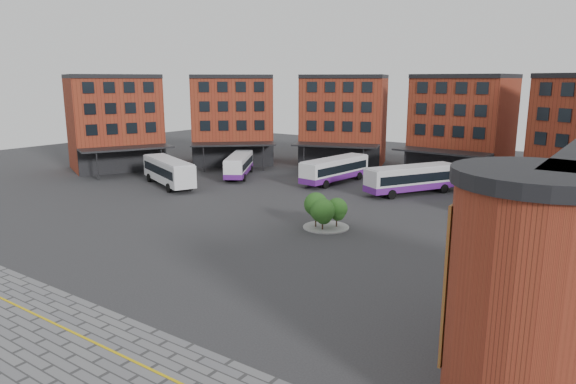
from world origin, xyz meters
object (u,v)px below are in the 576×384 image
Objects in this scene: bus_c at (335,169)px; bus_e at (510,192)px; bus_a at (168,170)px; bus_d at (412,179)px; bus_b at (239,165)px; bus_f at (564,209)px; tree_island at (324,210)px.

bus_e is (22.79, -1.62, -0.05)m from bus_c.
bus_d is (28.28, 13.86, -0.22)m from bus_a.
bus_a reaches higher than bus_e.
bus_d is (24.95, 3.41, 0.17)m from bus_b.
tree_island is at bearing -71.15° from bus_f.
bus_b is at bearing 146.49° from tree_island.
tree_island is 0.36× the size of bus_d.
bus_c is (17.04, 14.46, -0.26)m from bus_a.
bus_d reaches higher than tree_island.
bus_f is at bearing 39.09° from tree_island.
bus_f is at bearing 15.13° from bus_d.
tree_island is 23.47m from bus_f.
bus_d is (0.91, 19.32, 0.05)m from tree_island.
bus_e reaches higher than bus_f.
bus_a is 1.04× the size of bus_d.
tree_island reaches higher than bus_b.
bus_c is at bearing -15.21° from bus_b.
bus_a is at bearing -133.35° from bus_c.
bus_d is (11.24, -0.60, 0.04)m from bus_c.
tree_island is 28.83m from bus_b.
bus_a reaches higher than bus_d.
tree_island is 19.35m from bus_d.
bus_a is 1.05× the size of bus_e.
tree_island reaches higher than bus_e.
bus_c is 1.03× the size of bus_e.
bus_b is 1.09× the size of bus_f.
bus_a is at bearing -98.66° from bus_f.
bus_b is 25.18m from bus_d.
bus_e is at bearing -141.61° from bus_f.
bus_f is (42.25, -1.12, -0.21)m from bus_b.
bus_c is at bearing -153.24° from bus_d.
tree_island is 0.36× the size of bus_e.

